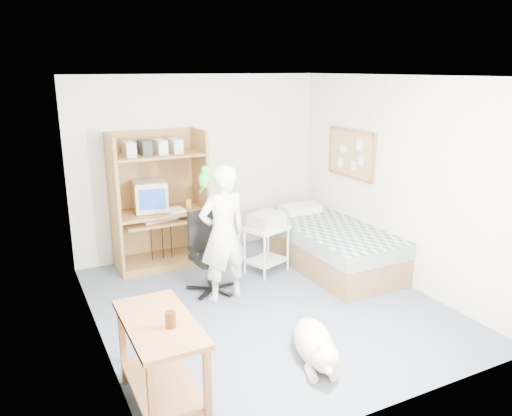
# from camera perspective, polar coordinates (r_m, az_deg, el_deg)

# --- Properties ---
(floor) EXTENTS (4.00, 4.00, 0.00)m
(floor) POSITION_cam_1_polar(r_m,az_deg,el_deg) (5.75, 1.19, -10.93)
(floor) COLOR #4B5466
(floor) RESTS_ON ground
(wall_back) EXTENTS (3.60, 0.02, 2.50)m
(wall_back) POSITION_cam_1_polar(r_m,az_deg,el_deg) (7.09, -6.37, 4.83)
(wall_back) COLOR silver
(wall_back) RESTS_ON floor
(wall_right) EXTENTS (0.02, 4.00, 2.50)m
(wall_right) POSITION_cam_1_polar(r_m,az_deg,el_deg) (6.33, 15.83, 3.01)
(wall_right) COLOR silver
(wall_right) RESTS_ON floor
(wall_left) EXTENTS (0.02, 4.00, 2.50)m
(wall_left) POSITION_cam_1_polar(r_m,az_deg,el_deg) (4.76, -18.23, -1.28)
(wall_left) COLOR silver
(wall_left) RESTS_ON floor
(ceiling) EXTENTS (3.60, 4.00, 0.02)m
(ceiling) POSITION_cam_1_polar(r_m,az_deg,el_deg) (5.14, 1.36, 14.85)
(ceiling) COLOR white
(ceiling) RESTS_ON wall_back
(computer_hutch) EXTENTS (1.20, 0.63, 1.80)m
(computer_hutch) POSITION_cam_1_polar(r_m,az_deg,el_deg) (6.73, -11.05, 0.30)
(computer_hutch) COLOR brown
(computer_hutch) RESTS_ON floor
(bed) EXTENTS (1.02, 2.02, 0.66)m
(bed) POSITION_cam_1_polar(r_m,az_deg,el_deg) (6.75, 8.55, -4.29)
(bed) COLOR brown
(bed) RESTS_ON floor
(side_desk) EXTENTS (0.50, 1.00, 0.75)m
(side_desk) POSITION_cam_1_polar(r_m,az_deg,el_deg) (4.02, -10.80, -15.78)
(side_desk) COLOR brown
(side_desk) RESTS_ON floor
(corkboard) EXTENTS (0.04, 0.94, 0.66)m
(corkboard) POSITION_cam_1_polar(r_m,az_deg,el_deg) (6.95, 10.79, 6.11)
(corkboard) COLOR #A18248
(corkboard) RESTS_ON wall_right
(office_chair) EXTENTS (0.53, 0.53, 0.95)m
(office_chair) POSITION_cam_1_polar(r_m,az_deg,el_deg) (5.99, -5.34, -6.30)
(office_chair) COLOR black
(office_chair) RESTS_ON floor
(person) EXTENTS (0.61, 0.43, 1.58)m
(person) POSITION_cam_1_polar(r_m,az_deg,el_deg) (5.59, -3.79, -2.98)
(person) COLOR silver
(person) RESTS_ON floor
(parrot) EXTENTS (0.12, 0.20, 0.32)m
(parrot) POSITION_cam_1_polar(r_m,az_deg,el_deg) (5.36, -5.94, 3.40)
(parrot) COLOR #188F14
(parrot) RESTS_ON person
(dog) EXTENTS (0.56, 1.02, 0.40)m
(dog) POSITION_cam_1_polar(r_m,az_deg,el_deg) (4.70, 6.78, -15.20)
(dog) COLOR beige
(dog) RESTS_ON floor
(printer_cart) EXTENTS (0.62, 0.56, 0.62)m
(printer_cart) POSITION_cam_1_polar(r_m,az_deg,el_deg) (6.46, 1.20, -3.90)
(printer_cart) COLOR white
(printer_cart) RESTS_ON floor
(printer) EXTENTS (0.50, 0.44, 0.18)m
(printer) POSITION_cam_1_polar(r_m,az_deg,el_deg) (6.37, 1.21, -1.38)
(printer) COLOR #B9BAB4
(printer) RESTS_ON printer_cart
(crt_monitor) EXTENTS (0.46, 0.48, 0.39)m
(crt_monitor) POSITION_cam_1_polar(r_m,az_deg,el_deg) (6.68, -12.03, 1.40)
(crt_monitor) COLOR beige
(crt_monitor) RESTS_ON computer_hutch
(keyboard) EXTENTS (0.47, 0.22, 0.03)m
(keyboard) POSITION_cam_1_polar(r_m,az_deg,el_deg) (6.62, -10.87, -1.32)
(keyboard) COLOR beige
(keyboard) RESTS_ON computer_hutch
(pencil_cup) EXTENTS (0.08, 0.08, 0.12)m
(pencil_cup) POSITION_cam_1_polar(r_m,az_deg,el_deg) (6.76, -7.70, 0.51)
(pencil_cup) COLOR gold
(pencil_cup) RESTS_ON computer_hutch
(drink_glass) EXTENTS (0.08, 0.08, 0.12)m
(drink_glass) POSITION_cam_1_polar(r_m,az_deg,el_deg) (3.77, -9.75, -12.46)
(drink_glass) COLOR #401E0A
(drink_glass) RESTS_ON side_desk
(floor_box_a) EXTENTS (0.30, 0.28, 0.10)m
(floor_box_a) POSITION_cam_1_polar(r_m,az_deg,el_deg) (4.21, -9.40, -21.40)
(floor_box_a) COLOR white
(floor_box_a) RESTS_ON floor
(floor_box_b) EXTENTS (0.24, 0.27, 0.08)m
(floor_box_b) POSITION_cam_1_polar(r_m,az_deg,el_deg) (4.48, -10.76, -19.11)
(floor_box_b) COLOR #B5B5B0
(floor_box_b) RESTS_ON floor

